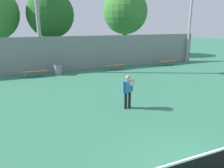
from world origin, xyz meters
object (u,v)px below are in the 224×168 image
bench_by_gate (115,65)px  trash_bin (58,69)px  bench_courtside_near (35,71)px  tree_green_tall (125,12)px  light_pole_near_left (191,10)px  tree_green_broad (50,15)px  tennis_player (128,90)px  bench_adjacent_court (167,61)px

bench_by_gate → trash_bin: bearing=179.4°
bench_courtside_near → tree_green_tall: size_ratio=0.22×
light_pole_near_left → tree_green_broad: bearing=157.7°
tennis_player → bench_by_gate: bearing=57.2°
bench_by_gate → tree_green_tall: bearing=58.6°
tennis_player → light_pole_near_left: (12.12, 9.57, 4.33)m
bench_courtside_near → light_pole_near_left: bearing=3.9°
bench_adjacent_court → tree_green_broad: (-9.84, 6.45, 4.38)m
bench_courtside_near → trash_bin: 1.75m
bench_adjacent_court → bench_courtside_near: bearing=180.0°
bench_by_gate → tree_green_broad: tree_green_broad is taller
bench_by_gate → tree_green_tall: size_ratio=0.22×
tree_green_tall → tree_green_broad: size_ratio=1.14×
tree_green_broad → light_pole_near_left: bearing=-22.3°
light_pole_near_left → tree_green_broad: (-13.18, 5.39, -0.44)m
bench_courtside_near → light_pole_near_left: light_pole_near_left is taller
tennis_player → tree_green_broad: (-1.06, 14.97, 3.89)m
light_pole_near_left → tree_green_tall: size_ratio=1.06×
bench_by_gate → trash_bin: 4.91m
tennis_player → light_pole_near_left: size_ratio=0.18×
tennis_player → tree_green_broad: bearing=81.8°
bench_courtside_near → tree_green_tall: (11.95, 8.65, 4.96)m
bench_by_gate → trash_bin: trash_bin is taller
bench_adjacent_court → trash_bin: size_ratio=2.18×
bench_by_gate → tree_green_tall: tree_green_tall is taller
tennis_player → trash_bin: size_ratio=1.79×
light_pole_near_left → tree_green_broad: size_ratio=1.21×
tree_green_tall → tree_green_broad: bearing=-167.0°
bench_courtside_near → light_pole_near_left: (15.58, 1.06, 4.83)m
tree_green_tall → tennis_player: bearing=-116.3°
tennis_player → bench_adjacent_court: tennis_player is taller
tree_green_broad → tree_green_tall: bearing=13.0°
bench_adjacent_court → tree_green_broad: bearing=146.7°
tennis_player → tree_green_tall: 19.66m
tree_green_tall → tree_green_broad: tree_green_tall is taller
light_pole_near_left → tennis_player: bearing=-141.7°
tree_green_broad → bench_courtside_near: bearing=-110.5°
tree_green_tall → trash_bin: bearing=-139.9°
bench_courtside_near → bench_by_gate: (6.66, 0.00, 0.00)m
bench_by_gate → tree_green_tall: (5.28, 8.65, 4.96)m
bench_adjacent_court → bench_by_gate: size_ratio=1.07×
bench_adjacent_court → trash_bin: 10.50m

